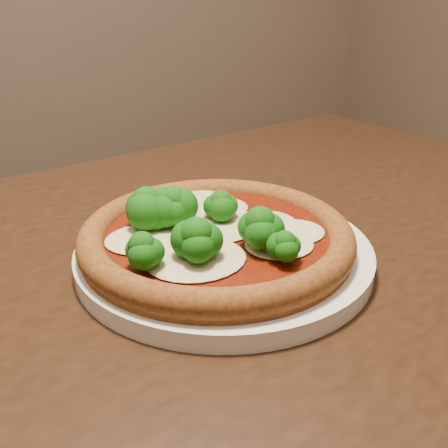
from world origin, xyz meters
name	(u,v)px	position (x,y,z in m)	size (l,w,h in m)	color
dining_table	(169,344)	(0.00, -0.23, 0.65)	(1.42, 0.97, 0.75)	black
plate	(224,252)	(0.05, -0.25, 0.76)	(0.29, 0.29, 0.02)	silver
pizza	(211,232)	(0.04, -0.25, 0.78)	(0.27, 0.27, 0.06)	brown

